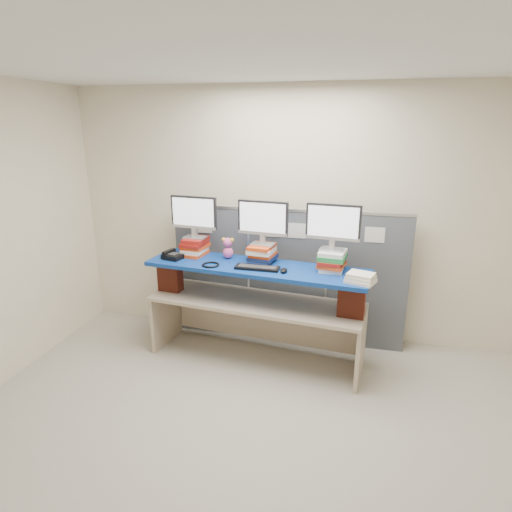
% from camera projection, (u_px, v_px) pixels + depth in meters
% --- Properties ---
extents(room, '(5.00, 4.00, 2.80)m').
position_uv_depth(room, '(249.00, 276.00, 2.90)').
color(room, beige).
rests_on(room, ground).
extents(cubicle_partition, '(2.60, 0.06, 1.53)m').
position_uv_depth(cubicle_partition, '(287.00, 276.00, 4.74)').
color(cubicle_partition, '#454951').
rests_on(cubicle_partition, ground).
extents(desk, '(2.25, 0.90, 0.66)m').
position_uv_depth(desk, '(256.00, 312.00, 4.40)').
color(desk, tan).
rests_on(desk, ground).
extents(brick_pier_left, '(0.26, 0.16, 0.33)m').
position_uv_depth(brick_pier_left, '(170.00, 276.00, 4.58)').
color(brick_pier_left, maroon).
rests_on(brick_pier_left, desk).
extents(brick_pier_right, '(0.26, 0.16, 0.33)m').
position_uv_depth(brick_pier_right, '(352.00, 300.00, 3.95)').
color(brick_pier_right, maroon).
rests_on(brick_pier_right, desk).
extents(blue_board, '(2.28, 0.83, 0.04)m').
position_uv_depth(blue_board, '(256.00, 268.00, 4.25)').
color(blue_board, navy).
rests_on(blue_board, brick_pier_left).
extents(book_stack_left, '(0.27, 0.33, 0.19)m').
position_uv_depth(book_stack_left, '(195.00, 247.00, 4.57)').
color(book_stack_left, '#E64615').
rests_on(book_stack_left, blue_board).
extents(book_stack_center, '(0.29, 0.32, 0.19)m').
position_uv_depth(book_stack_center, '(262.00, 254.00, 4.32)').
color(book_stack_center, '#101E48').
rests_on(book_stack_center, blue_board).
extents(book_stack_right, '(0.28, 0.33, 0.20)m').
position_uv_depth(book_stack_right, '(332.00, 260.00, 4.09)').
color(book_stack_right, white).
rests_on(book_stack_right, blue_board).
extents(monitor_left, '(0.51, 0.17, 0.45)m').
position_uv_depth(monitor_left, '(194.00, 215.00, 4.46)').
color(monitor_left, '#B7B7BD').
rests_on(monitor_left, book_stack_left).
extents(monitor_center, '(0.51, 0.17, 0.45)m').
position_uv_depth(monitor_center, '(263.00, 220.00, 4.22)').
color(monitor_center, '#B7B7BD').
rests_on(monitor_center, book_stack_center).
extents(monitor_right, '(0.51, 0.17, 0.45)m').
position_uv_depth(monitor_right, '(333.00, 224.00, 3.99)').
color(monitor_right, '#B7B7BD').
rests_on(monitor_right, book_stack_right).
extents(keyboard, '(0.43, 0.15, 0.03)m').
position_uv_depth(keyboard, '(257.00, 268.00, 4.15)').
color(keyboard, black).
rests_on(keyboard, blue_board).
extents(mouse, '(0.09, 0.13, 0.04)m').
position_uv_depth(mouse, '(284.00, 270.00, 4.05)').
color(mouse, black).
rests_on(mouse, blue_board).
extents(desk_phone, '(0.23, 0.22, 0.08)m').
position_uv_depth(desk_phone, '(173.00, 256.00, 4.47)').
color(desk_phone, black).
rests_on(desk_phone, blue_board).
extents(headset, '(0.19, 0.19, 0.02)m').
position_uv_depth(headset, '(211.00, 265.00, 4.24)').
color(headset, black).
rests_on(headset, blue_board).
extents(plush_toy, '(0.13, 0.10, 0.22)m').
position_uv_depth(plush_toy, '(228.00, 248.00, 4.45)').
color(plush_toy, '#EB599C').
rests_on(plush_toy, blue_board).
extents(binder_stack, '(0.29, 0.26, 0.09)m').
position_uv_depth(binder_stack, '(361.00, 278.00, 3.78)').
color(binder_stack, white).
rests_on(binder_stack, blue_board).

